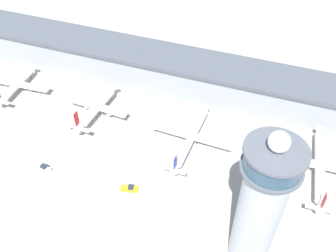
{
  "coord_description": "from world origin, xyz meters",
  "views": [
    {
      "loc": [
        57.82,
        -83.81,
        124.4
      ],
      "look_at": [
        16.98,
        29.23,
        9.31
      ],
      "focal_mm": 40.0,
      "sensor_mm": 36.0,
      "label": 1
    }
  ],
  "objects_px": {
    "airplane_gate_alpha": "(18,84)",
    "airplane_gate_bravo": "(97,107)",
    "airplane_gate_delta": "(320,166)",
    "service_truck_fuel": "(130,189)",
    "airplane_gate_charlie": "(192,137)",
    "control_tower": "(260,205)",
    "service_truck_catering": "(43,168)"
  },
  "relations": [
    {
      "from": "control_tower",
      "to": "airplane_gate_bravo",
      "type": "bearing_deg",
      "value": 150.47
    },
    {
      "from": "airplane_gate_charlie",
      "to": "service_truck_fuel",
      "type": "relative_size",
      "value": 5.97
    },
    {
      "from": "airplane_gate_bravo",
      "to": "service_truck_fuel",
      "type": "distance_m",
      "value": 50.07
    },
    {
      "from": "airplane_gate_delta",
      "to": "control_tower",
      "type": "bearing_deg",
      "value": -114.66
    },
    {
      "from": "airplane_gate_bravo",
      "to": "airplane_gate_charlie",
      "type": "xyz_separation_m",
      "value": [
        49.32,
        -3.25,
        -0.73
      ]
    },
    {
      "from": "control_tower",
      "to": "service_truck_fuel",
      "type": "distance_m",
      "value": 58.4
    },
    {
      "from": "service_truck_fuel",
      "to": "control_tower",
      "type": "bearing_deg",
      "value": -11.75
    },
    {
      "from": "airplane_gate_bravo",
      "to": "airplane_gate_delta",
      "type": "xyz_separation_m",
      "value": [
        104.8,
        -1.66,
        -0.47
      ]
    },
    {
      "from": "airplane_gate_alpha",
      "to": "service_truck_catering",
      "type": "bearing_deg",
      "value": -44.72
    },
    {
      "from": "airplane_gate_bravo",
      "to": "airplane_gate_delta",
      "type": "bearing_deg",
      "value": -0.91
    },
    {
      "from": "service_truck_fuel",
      "to": "airplane_gate_delta",
      "type": "bearing_deg",
      "value": 26.37
    },
    {
      "from": "airplane_gate_bravo",
      "to": "service_truck_catering",
      "type": "bearing_deg",
      "value": -98.26
    },
    {
      "from": "airplane_gate_alpha",
      "to": "airplane_gate_charlie",
      "type": "height_order",
      "value": "airplane_gate_alpha"
    },
    {
      "from": "airplane_gate_bravo",
      "to": "service_truck_catering",
      "type": "distance_m",
      "value": 40.23
    },
    {
      "from": "airplane_gate_alpha",
      "to": "service_truck_fuel",
      "type": "xyz_separation_m",
      "value": [
        82.04,
        -39.73,
        -3.36
      ]
    },
    {
      "from": "airplane_gate_alpha",
      "to": "service_truck_catering",
      "type": "xyz_separation_m",
      "value": [
        42.78,
        -42.36,
        -3.2
      ]
    },
    {
      "from": "airplane_gate_alpha",
      "to": "airplane_gate_delta",
      "type": "bearing_deg",
      "value": -1.64
    },
    {
      "from": "airplane_gate_alpha",
      "to": "airplane_gate_bravo",
      "type": "distance_m",
      "value": 48.62
    },
    {
      "from": "airplane_gate_bravo",
      "to": "airplane_gate_charlie",
      "type": "height_order",
      "value": "airplane_gate_bravo"
    },
    {
      "from": "control_tower",
      "to": "airplane_gate_alpha",
      "type": "distance_m",
      "value": 143.61
    },
    {
      "from": "service_truck_catering",
      "to": "airplane_gate_charlie",
      "type": "bearing_deg",
      "value": 33.45
    },
    {
      "from": "airplane_gate_charlie",
      "to": "airplane_gate_delta",
      "type": "distance_m",
      "value": 55.5
    },
    {
      "from": "control_tower",
      "to": "service_truck_catering",
      "type": "xyz_separation_m",
      "value": [
        -89.53,
        7.83,
        -27.65
      ]
    },
    {
      "from": "airplane_gate_delta",
      "to": "service_truck_fuel",
      "type": "bearing_deg",
      "value": -153.63
    },
    {
      "from": "airplane_gate_alpha",
      "to": "airplane_gate_bravo",
      "type": "bearing_deg",
      "value": -3.23
    },
    {
      "from": "airplane_gate_charlie",
      "to": "service_truck_catering",
      "type": "xyz_separation_m",
      "value": [
        -55.07,
        -36.38,
        -3.14
      ]
    },
    {
      "from": "service_truck_catering",
      "to": "service_truck_fuel",
      "type": "height_order",
      "value": "service_truck_catering"
    },
    {
      "from": "service_truck_fuel",
      "to": "airplane_gate_bravo",
      "type": "bearing_deg",
      "value": 132.16
    },
    {
      "from": "service_truck_catering",
      "to": "service_truck_fuel",
      "type": "relative_size",
      "value": 1.11
    },
    {
      "from": "airplane_gate_charlie",
      "to": "airplane_gate_delta",
      "type": "xyz_separation_m",
      "value": [
        55.48,
        1.59,
        0.26
      ]
    },
    {
      "from": "airplane_gate_charlie",
      "to": "service_truck_fuel",
      "type": "xyz_separation_m",
      "value": [
        -15.82,
        -33.75,
        -3.3
      ]
    },
    {
      "from": "airplane_gate_bravo",
      "to": "airplane_gate_alpha",
      "type": "bearing_deg",
      "value": 176.77
    }
  ]
}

